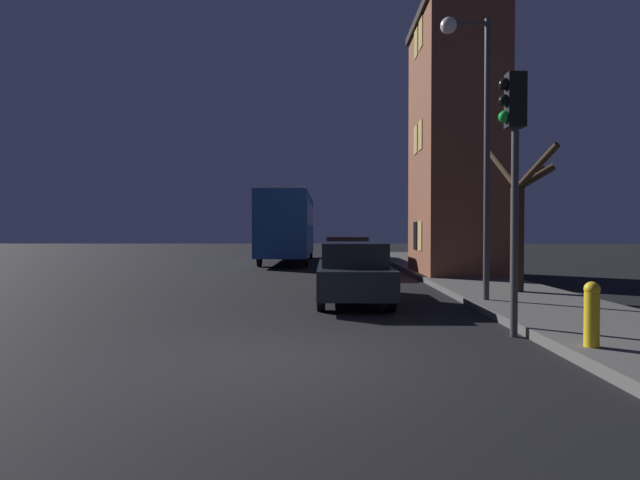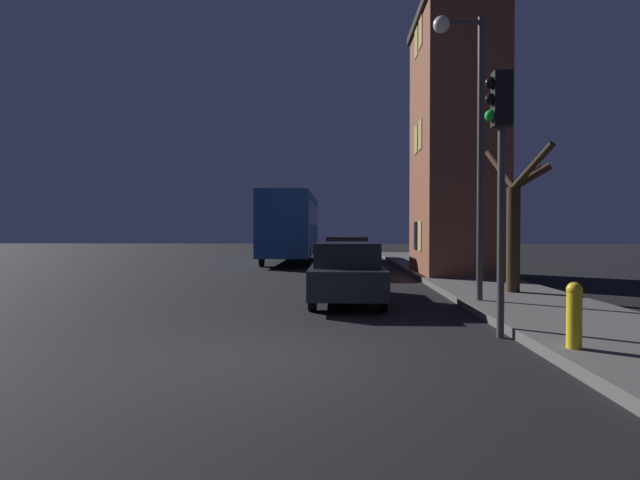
% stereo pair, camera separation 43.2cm
% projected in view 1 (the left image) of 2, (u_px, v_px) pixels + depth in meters
% --- Properties ---
extents(ground_plane, '(120.00, 120.00, 0.00)m').
position_uv_depth(ground_plane, '(283.00, 359.00, 6.91)').
color(ground_plane, black).
extents(brick_building, '(3.03, 4.91, 9.84)m').
position_uv_depth(brick_building, '(455.00, 144.00, 19.09)').
color(brick_building, brown).
rests_on(brick_building, sidewalk).
extents(streetlamp, '(1.16, 0.38, 6.51)m').
position_uv_depth(streetlamp, '(475.00, 117.00, 11.49)').
color(streetlamp, '#38383A').
rests_on(streetlamp, sidewalk).
extents(traffic_light, '(0.43, 0.24, 4.39)m').
position_uv_depth(traffic_light, '(513.00, 148.00, 8.28)').
color(traffic_light, '#38383A').
rests_on(traffic_light, ground).
extents(bare_tree, '(1.24, 2.65, 3.92)m').
position_uv_depth(bare_tree, '(519.00, 219.00, 13.13)').
color(bare_tree, '#382819').
rests_on(bare_tree, sidewalk).
extents(bus, '(2.50, 10.71, 3.81)m').
position_uv_depth(bus, '(288.00, 222.00, 27.79)').
color(bus, '#194793').
rests_on(bus, ground).
extents(car_near_lane, '(1.72, 4.52, 1.48)m').
position_uv_depth(car_near_lane, '(353.00, 271.00, 12.39)').
color(car_near_lane, black).
rests_on(car_near_lane, ground).
extents(car_mid_lane, '(1.79, 3.92, 1.53)m').
position_uv_depth(car_mid_lane, '(346.00, 255.00, 19.69)').
color(car_mid_lane, '#B21E19').
rests_on(car_mid_lane, ground).
extents(fire_hydrant, '(0.21, 0.21, 0.91)m').
position_uv_depth(fire_hydrant, '(592.00, 313.00, 6.87)').
color(fire_hydrant, gold).
rests_on(fire_hydrant, sidewalk).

